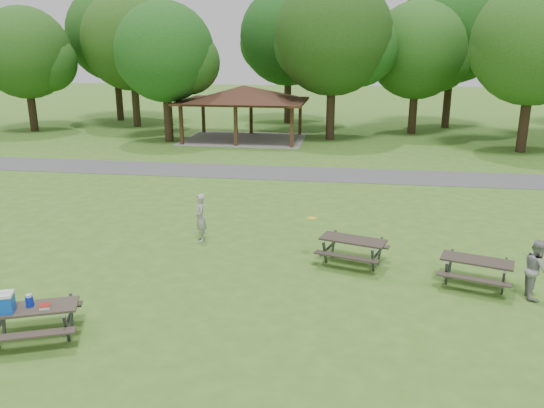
{
  "coord_description": "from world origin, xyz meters",
  "views": [
    {
      "loc": [
        3.5,
        -12.63,
        6.29
      ],
      "look_at": [
        1.0,
        4.0,
        1.3
      ],
      "focal_mm": 35.0,
      "sensor_mm": 36.0,
      "label": 1
    }
  ],
  "objects": [
    {
      "name": "ground",
      "position": [
        0.0,
        0.0,
        0.0
      ],
      "size": [
        160.0,
        160.0,
        0.0
      ],
      "primitive_type": "plane",
      "color": "#3C6C1E",
      "rests_on": "ground"
    },
    {
      "name": "asphalt_path",
      "position": [
        0.0,
        14.0,
        0.01
      ],
      "size": [
        120.0,
        3.2,
        0.02
      ],
      "primitive_type": "cube",
      "color": "#48484B",
      "rests_on": "ground"
    },
    {
      "name": "pavilion",
      "position": [
        -4.0,
        24.0,
        3.06
      ],
      "size": [
        8.6,
        7.01,
        3.76
      ],
      "color": "#311E12",
      "rests_on": "ground"
    },
    {
      "name": "tree_row_b",
      "position": [
        -20.92,
        25.53,
        5.67
      ],
      "size": [
        7.14,
        6.8,
        9.28
      ],
      "color": "black",
      "rests_on": "ground"
    },
    {
      "name": "tree_row_c",
      "position": [
        -13.9,
        29.03,
        6.54
      ],
      "size": [
        8.19,
        7.8,
        10.67
      ],
      "color": "black",
      "rests_on": "ground"
    },
    {
      "name": "tree_row_d",
      "position": [
        -8.92,
        22.53,
        5.77
      ],
      "size": [
        6.93,
        6.6,
        9.27
      ],
      "color": "black",
      "rests_on": "ground"
    },
    {
      "name": "tree_row_e",
      "position": [
        2.1,
        25.03,
        6.78
      ],
      "size": [
        8.4,
        8.0,
        11.02
      ],
      "color": "black",
      "rests_on": "ground"
    },
    {
      "name": "tree_row_f",
      "position": [
        8.09,
        28.53,
        5.84
      ],
      "size": [
        7.35,
        7.0,
        9.55
      ],
      "color": "black",
      "rests_on": "ground"
    },
    {
      "name": "tree_row_g",
      "position": [
        14.09,
        22.03,
        6.33
      ],
      "size": [
        7.77,
        7.4,
        10.25
      ],
      "color": "black",
      "rests_on": "ground"
    },
    {
      "name": "tree_deep_a",
      "position": [
        -16.9,
        32.53,
        7.13
      ],
      "size": [
        8.4,
        8.0,
        11.38
      ],
      "color": "black",
      "rests_on": "ground"
    },
    {
      "name": "tree_deep_b",
      "position": [
        -1.9,
        33.03,
        6.89
      ],
      "size": [
        8.4,
        8.0,
        11.13
      ],
      "color": "black",
      "rests_on": "ground"
    },
    {
      "name": "tree_deep_c",
      "position": [
        11.1,
        32.03,
        7.44
      ],
      "size": [
        8.82,
        8.4,
        11.9
      ],
      "color": "black",
      "rests_on": "ground"
    },
    {
      "name": "picnic_table_near",
      "position": [
        -3.45,
        -3.1,
        0.75
      ],
      "size": [
        2.31,
        2.1,
        1.32
      ],
      "color": "#322B24",
      "rests_on": "ground"
    },
    {
      "name": "picnic_table_middle",
      "position": [
        3.69,
        2.4,
        0.61
      ],
      "size": [
        2.27,
        2.02,
        0.83
      ],
      "color": "#2D2620",
      "rests_on": "ground"
    },
    {
      "name": "picnic_table_far",
      "position": [
        7.01,
        1.34,
        0.59
      ],
      "size": [
        2.21,
        1.97,
        0.8
      ],
      "color": "#2C2620",
      "rests_on": "ground"
    },
    {
      "name": "frisbee_in_flight",
      "position": [
        2.44,
        2.58,
        1.33
      ],
      "size": [
        0.37,
        0.37,
        0.02
      ],
      "color": "gold",
      "rests_on": "ground"
    },
    {
      "name": "frisbee_thrower",
      "position": [
        -1.37,
        3.66,
        0.81
      ],
      "size": [
        0.59,
        0.7,
        1.63
      ],
      "primitive_type": "imported",
      "rotation": [
        0.0,
        0.0,
        -1.17
      ],
      "color": "#A1A1A4",
      "rests_on": "ground"
    },
    {
      "name": "frisbee_catcher",
      "position": [
        8.38,
        0.88,
        0.79
      ],
      "size": [
        0.65,
        0.81,
        1.57
      ],
      "primitive_type": "imported",
      "rotation": [
        0.0,
        0.0,
        1.49
      ],
      "color": "gray",
      "rests_on": "ground"
    }
  ]
}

